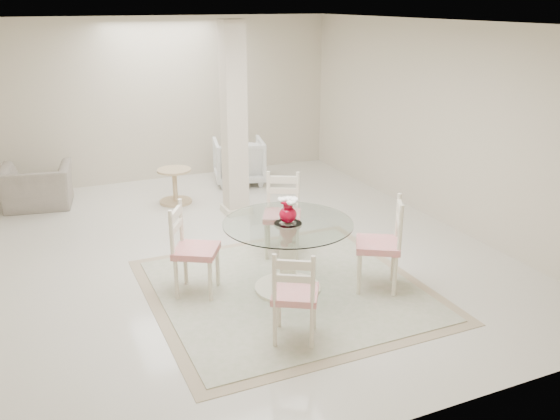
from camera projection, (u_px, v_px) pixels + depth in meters
name	position (u px, v px, depth m)	size (l,w,h in m)	color
ground	(234.00, 250.00, 7.35)	(7.00, 7.00, 0.00)	beige
room_shell	(230.00, 101.00, 6.73)	(6.02, 7.02, 2.71)	beige
column	(234.00, 121.00, 8.21)	(0.30, 0.30, 2.70)	beige
area_rug	(288.00, 290.00, 6.34)	(2.86, 2.86, 0.02)	tan
dining_table	(288.00, 257.00, 6.21)	(1.35, 1.35, 0.78)	beige
red_vase	(288.00, 210.00, 6.03)	(0.21, 0.20, 0.28)	#AF051F
dining_chair_east	(385.00, 238.00, 6.19)	(0.62, 0.62, 1.12)	#F6EACA
dining_chair_north	(282.00, 208.00, 7.11)	(0.59, 0.59, 1.09)	beige
dining_chair_west	(189.00, 243.00, 6.11)	(0.59, 0.59, 1.08)	#EFE1C4
dining_chair_south	(295.00, 290.00, 5.21)	(0.55, 0.55, 1.01)	beige
recliner_taupe	(37.00, 187.00, 8.79)	(0.98, 0.85, 0.63)	gray
armchair_white	(239.00, 161.00, 9.96)	(0.81, 0.83, 0.76)	white
side_table	(175.00, 187.00, 9.00)	(0.51, 0.51, 0.53)	tan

